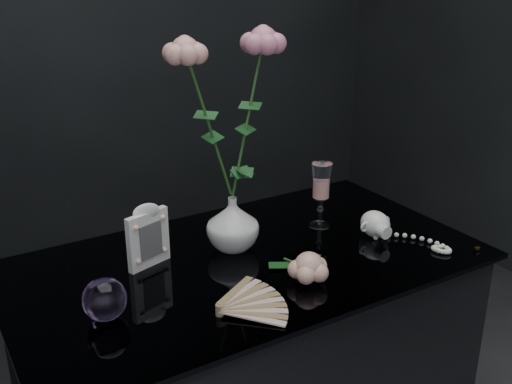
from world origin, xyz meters
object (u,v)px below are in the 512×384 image
paperweight (105,299)px  pearl_jar (375,223)px  vase (233,223)px  wine_glass (321,195)px  loose_rose (309,267)px  picture_frame (148,235)px

paperweight → pearl_jar: (0.68, 0.01, -0.01)m
vase → paperweight: 0.37m
paperweight → pearl_jar: size_ratio=0.35×
vase → pearl_jar: (0.33, -0.12, -0.03)m
wine_glass → paperweight: wine_glass is taller
loose_rose → pearl_jar: size_ratio=0.82×
vase → pearl_jar: bearing=-19.8°
wine_glass → pearl_jar: wine_glass is taller
vase → wine_glass: bearing=-1.2°
vase → pearl_jar: 0.35m
pearl_jar → wine_glass: bearing=126.5°
picture_frame → loose_rose: (0.26, -0.24, -0.04)m
wine_glass → loose_rose: (-0.19, -0.21, -0.05)m
loose_rose → pearl_jar: 0.29m
vase → paperweight: (-0.35, -0.13, -0.02)m
vase → picture_frame: picture_frame is taller
wine_glass → pearl_jar: (0.08, -0.11, -0.05)m
vase → loose_rose: (0.06, -0.21, -0.03)m
vase → wine_glass: size_ratio=0.76×
vase → paperweight: bearing=-159.1°
loose_rose → pearl_jar: pearl_jar is taller
picture_frame → vase: bearing=-24.0°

